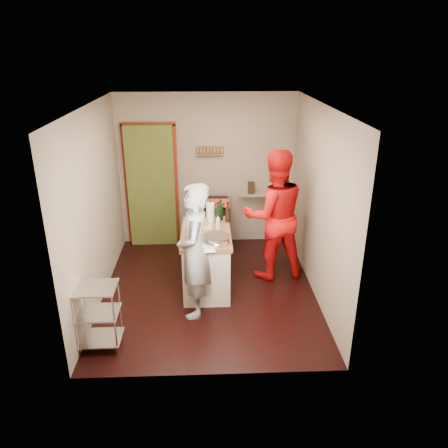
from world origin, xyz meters
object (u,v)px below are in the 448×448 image
(wire_shelving, at_px, (98,314))
(person_red, at_px, (274,215))
(person_stripe, at_px, (194,252))
(island, at_px, (207,258))
(stove, at_px, (211,224))

(wire_shelving, xyz_separation_m, person_red, (2.25, 1.63, 0.54))
(person_stripe, relative_size, person_red, 0.91)
(wire_shelving, relative_size, island, 0.63)
(stove, bearing_deg, island, -93.31)
(stove, distance_m, person_red, 1.45)
(stove, distance_m, island, 1.33)
(person_stripe, height_order, person_red, person_red)
(wire_shelving, relative_size, person_stripe, 0.45)
(island, bearing_deg, stove, 86.69)
(stove, relative_size, person_red, 0.51)
(wire_shelving, distance_m, person_stripe, 1.36)
(person_stripe, distance_m, person_red, 1.51)
(wire_shelving, bearing_deg, stove, 63.15)
(island, relative_size, person_red, 0.65)
(stove, bearing_deg, person_stripe, -96.69)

